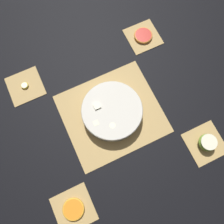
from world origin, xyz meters
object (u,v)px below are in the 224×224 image
apple_half (207,143)px  grapefruit_slice (143,35)px  orange_slice_whole (73,209)px  fruit_salad_bowl (112,111)px  banana_coin_single (25,85)px

apple_half → grapefruit_slice: (0.00, 0.59, -0.02)m
apple_half → orange_slice_whole: (-0.62, 0.00, -0.02)m
apple_half → grapefruit_slice: 0.59m
apple_half → orange_slice_whole: size_ratio=0.84×
fruit_salad_bowl → grapefruit_slice: size_ratio=2.90×
orange_slice_whole → banana_coin_single: 0.59m
fruit_salad_bowl → apple_half: bearing=-43.4°
orange_slice_whole → banana_coin_single: size_ratio=2.66×
banana_coin_single → grapefruit_slice: 0.62m
grapefruit_slice → banana_coin_single: bearing=180.0°
fruit_salad_bowl → banana_coin_single: bearing=136.5°
orange_slice_whole → grapefruit_slice: grapefruit_slice is taller
fruit_salad_bowl → orange_slice_whole: 0.43m
banana_coin_single → orange_slice_whole: bearing=-90.0°
orange_slice_whole → banana_coin_single: (0.00, 0.59, -0.00)m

